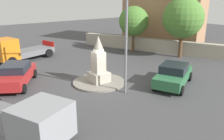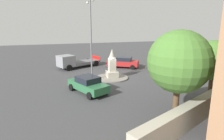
# 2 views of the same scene
# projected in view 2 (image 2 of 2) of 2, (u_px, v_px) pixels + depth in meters

# --- Properties ---
(ground_plane) EXTENTS (80.00, 80.00, 0.00)m
(ground_plane) POSITION_uv_depth(u_px,v_px,m) (112.00, 78.00, 22.38)
(ground_plane) COLOR #424244
(traffic_island) EXTENTS (3.71, 3.71, 0.13)m
(traffic_island) POSITION_uv_depth(u_px,v_px,m) (112.00, 78.00, 22.37)
(traffic_island) COLOR gray
(traffic_island) RESTS_ON ground
(monument) EXTENTS (1.25, 1.25, 3.27)m
(monument) POSITION_uv_depth(u_px,v_px,m) (112.00, 66.00, 22.03)
(monument) COLOR #B2AA99
(monument) RESTS_ON traffic_island
(streetlamp) EXTENTS (3.19, 0.28, 8.93)m
(streetlamp) POSITION_uv_depth(u_px,v_px,m) (91.00, 32.00, 20.08)
(streetlamp) COLOR slate
(streetlamp) RESTS_ON ground
(car_red_passing) EXTENTS (3.79, 4.61, 1.53)m
(car_red_passing) POSITION_uv_depth(u_px,v_px,m) (123.00, 62.00, 27.54)
(car_red_passing) COLOR #B22323
(car_red_passing) RESTS_ON ground
(car_green_approaching) EXTENTS (4.57, 3.41, 1.52)m
(car_green_approaching) POSITION_uv_depth(u_px,v_px,m) (88.00, 84.00, 17.64)
(car_green_approaching) COLOR #2D6B42
(car_green_approaching) RESTS_ON ground
(truck_grey_parked_left) EXTENTS (4.36, 6.38, 1.93)m
(truck_grey_parked_left) POSITION_uv_depth(u_px,v_px,m) (74.00, 62.00, 27.11)
(truck_grey_parked_left) COLOR gray
(truck_grey_parked_left) RESTS_ON ground
(truck_orange_waiting) EXTENTS (5.84, 3.43, 2.31)m
(truck_orange_waiting) POSITION_uv_depth(u_px,v_px,m) (169.00, 60.00, 27.43)
(truck_orange_waiting) COLOR orange
(truck_orange_waiting) RESTS_ON ground
(stone_boundary_wall) EXTENTS (7.74, 15.84, 1.44)m
(stone_boundary_wall) POSITION_uv_depth(u_px,v_px,m) (213.00, 101.00, 14.05)
(stone_boundary_wall) COLOR #B2AA99
(stone_boundary_wall) RESTS_ON ground
(tree_near_wall) EXTENTS (3.18, 3.18, 4.94)m
(tree_near_wall) POSITION_uv_depth(u_px,v_px,m) (213.00, 60.00, 15.33)
(tree_near_wall) COLOR brown
(tree_near_wall) RESTS_ON ground
(tree_mid_cluster) EXTENTS (3.92, 3.92, 5.87)m
(tree_mid_cluster) POSITION_uv_depth(u_px,v_px,m) (179.00, 62.00, 11.89)
(tree_mid_cluster) COLOR brown
(tree_mid_cluster) RESTS_ON ground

